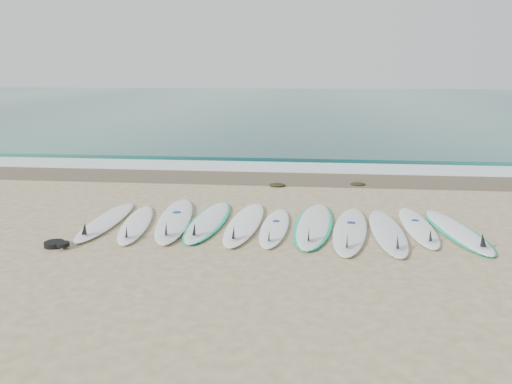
# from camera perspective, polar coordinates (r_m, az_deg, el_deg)

# --- Properties ---
(ground) EXTENTS (120.00, 120.00, 0.00)m
(ground) POSITION_cam_1_polar(r_m,az_deg,el_deg) (9.04, 2.44, -4.07)
(ground) COLOR tan
(ocean) EXTENTS (120.00, 55.00, 0.03)m
(ocean) POSITION_cam_1_polar(r_m,az_deg,el_deg) (41.17, 5.15, 10.13)
(ocean) COLOR #1E5A52
(ocean) RESTS_ON ground
(wet_sand_band) EXTENTS (120.00, 1.80, 0.01)m
(wet_sand_band) POSITION_cam_1_polar(r_m,az_deg,el_deg) (12.99, 3.51, 1.58)
(wet_sand_band) COLOR brown
(wet_sand_band) RESTS_ON ground
(foam_band) EXTENTS (120.00, 1.40, 0.04)m
(foam_band) POSITION_cam_1_polar(r_m,az_deg,el_deg) (14.36, 3.74, 2.83)
(foam_band) COLOR silver
(foam_band) RESTS_ON ground
(wave_crest) EXTENTS (120.00, 1.00, 0.10)m
(wave_crest) POSITION_cam_1_polar(r_m,az_deg,el_deg) (15.82, 3.94, 3.99)
(wave_crest) COLOR #1E5A52
(wave_crest) RESTS_ON ground
(surfboard_0) EXTENTS (0.53, 2.48, 0.32)m
(surfboard_0) POSITION_cam_1_polar(r_m,az_deg,el_deg) (9.61, -16.87, -3.23)
(surfboard_0) COLOR silver
(surfboard_0) RESTS_ON ground
(surfboard_1) EXTENTS (0.83, 2.39, 0.30)m
(surfboard_1) POSITION_cam_1_polar(r_m,az_deg,el_deg) (9.30, -13.60, -3.60)
(surfboard_1) COLOR white
(surfboard_1) RESTS_ON ground
(surfboard_2) EXTENTS (0.95, 2.94, 0.37)m
(surfboard_2) POSITION_cam_1_polar(r_m,az_deg,el_deg) (9.39, -9.31, -3.13)
(surfboard_2) COLOR white
(surfboard_2) RESTS_ON ground
(surfboard_3) EXTENTS (0.76, 2.65, 0.33)m
(surfboard_3) POSITION_cam_1_polar(r_m,az_deg,el_deg) (9.26, -5.52, -3.34)
(surfboard_3) COLOR white
(surfboard_3) RESTS_ON ground
(surfboard_4) EXTENTS (0.73, 2.73, 0.35)m
(surfboard_4) POSITION_cam_1_polar(r_m,az_deg,el_deg) (9.05, -1.37, -3.63)
(surfboard_4) COLOR white
(surfboard_4) RESTS_ON ground
(surfboard_5) EXTENTS (0.58, 2.32, 0.29)m
(surfboard_5) POSITION_cam_1_polar(r_m,az_deg,el_deg) (8.87, 2.11, -4.07)
(surfboard_5) COLOR white
(surfboard_5) RESTS_ON ground
(surfboard_6) EXTENTS (0.94, 2.86, 0.36)m
(surfboard_6) POSITION_cam_1_polar(r_m,az_deg,el_deg) (9.07, 6.60, -3.73)
(surfboard_6) COLOR silver
(surfboard_6) RESTS_ON ground
(surfboard_7) EXTENTS (0.93, 2.81, 0.35)m
(surfboard_7) POSITION_cam_1_polar(r_m,az_deg,el_deg) (8.83, 10.69, -4.33)
(surfboard_7) COLOR silver
(surfboard_7) RESTS_ON ground
(surfboard_8) EXTENTS (0.55, 2.61, 0.33)m
(surfboard_8) POSITION_cam_1_polar(r_m,az_deg,el_deg) (8.90, 14.87, -4.44)
(surfboard_8) COLOR silver
(surfboard_8) RESTS_ON ground
(surfboard_9) EXTENTS (0.52, 2.42, 0.31)m
(surfboard_9) POSITION_cam_1_polar(r_m,az_deg,el_deg) (9.34, 18.10, -3.82)
(surfboard_9) COLOR white
(surfboard_9) RESTS_ON ground
(surfboard_10) EXTENTS (0.96, 2.59, 0.32)m
(surfboard_10) POSITION_cam_1_polar(r_m,az_deg,el_deg) (9.37, 22.06, -4.15)
(surfboard_10) COLOR white
(surfboard_10) RESTS_ON ground
(seaweed_near) EXTENTS (0.39, 0.30, 0.08)m
(seaweed_near) POSITION_cam_1_polar(r_m,az_deg,el_deg) (12.10, 2.43, 0.81)
(seaweed_near) COLOR black
(seaweed_near) RESTS_ON ground
(seaweed_far) EXTENTS (0.37, 0.28, 0.07)m
(seaweed_far) POSITION_cam_1_polar(r_m,az_deg,el_deg) (12.46, 11.57, 0.91)
(seaweed_far) COLOR black
(seaweed_far) RESTS_ON ground
(leash_coil) EXTENTS (0.46, 0.36, 0.11)m
(leash_coil) POSITION_cam_1_polar(r_m,az_deg,el_deg) (8.67, -21.86, -5.55)
(leash_coil) COLOR black
(leash_coil) RESTS_ON ground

